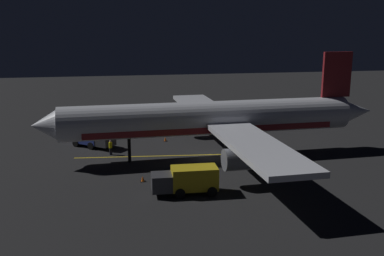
{
  "coord_description": "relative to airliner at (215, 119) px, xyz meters",
  "views": [
    {
      "loc": [
        -46.65,
        10.79,
        14.48
      ],
      "look_at": [
        0.0,
        2.0,
        3.5
      ],
      "focal_mm": 40.53,
      "sensor_mm": 36.0,
      "label": 1
    }
  ],
  "objects": [
    {
      "name": "traffic_cone_near_right",
      "position": [
        -6.85,
        8.77,
        -4.14
      ],
      "size": [
        0.5,
        0.5,
        0.55
      ],
      "color": "#EA590F",
      "rests_on": "ground_plane"
    },
    {
      "name": "apron_guide_stripe",
      "position": [
        1.23,
        4.64,
        -4.38
      ],
      "size": [
        2.51,
        22.58,
        0.01
      ],
      "primitive_type": "cube",
      "rotation": [
        0.0,
        0.0,
        -0.1
      ],
      "color": "gold",
      "rests_on": "ground_plane"
    },
    {
      "name": "ground_crew_worker",
      "position": [
        2.93,
        11.76,
        -3.5
      ],
      "size": [
        0.4,
        0.4,
        1.74
      ],
      "color": "black",
      "rests_on": "ground_plane"
    },
    {
      "name": "airliner",
      "position": [
        0.0,
        0.0,
        0.0
      ],
      "size": [
        38.6,
        39.72,
        11.79
      ],
      "color": "silver",
      "rests_on": "ground_plane"
    },
    {
      "name": "traffic_cone_near_left",
      "position": [
        7.97,
        4.7,
        -4.14
      ],
      "size": [
        0.5,
        0.5,
        0.55
      ],
      "color": "#EA590F",
      "rests_on": "ground_plane"
    },
    {
      "name": "baggage_truck",
      "position": [
        6.89,
        13.97,
        -3.12
      ],
      "size": [
        5.12,
        5.43,
        2.53
      ],
      "color": "navy",
      "rests_on": "ground_plane"
    },
    {
      "name": "ground_plane",
      "position": [
        -0.02,
        0.64,
        -4.49
      ],
      "size": [
        180.0,
        180.0,
        0.2
      ],
      "primitive_type": "cube",
      "color": "black"
    },
    {
      "name": "catering_truck",
      "position": [
        -10.75,
        5.04,
        -3.13
      ],
      "size": [
        2.43,
        5.92,
        2.46
      ],
      "color": "gold",
      "rests_on": "ground_plane"
    }
  ]
}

